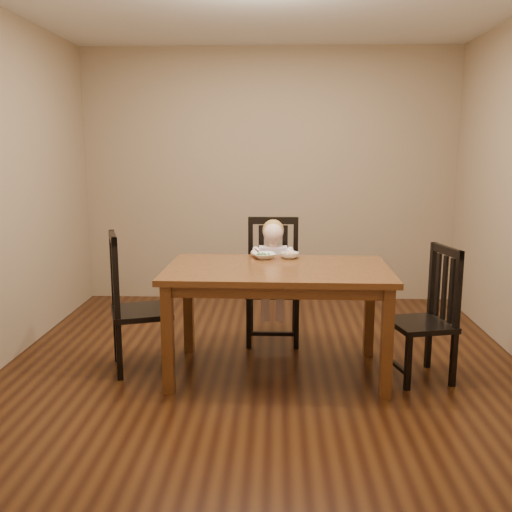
{
  "coord_description": "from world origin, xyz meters",
  "views": [
    {
      "loc": [
        0.1,
        -4.2,
        1.65
      ],
      "look_at": [
        -0.07,
        0.25,
        0.81
      ],
      "focal_mm": 40.0,
      "sensor_mm": 36.0,
      "label": 1
    }
  ],
  "objects_px": {
    "chair_right": "(427,316)",
    "bowl_veg": "(289,255)",
    "toddler": "(273,268)",
    "bowl_peas": "(264,256)",
    "dining_table": "(278,280)",
    "chair_left": "(134,305)",
    "chair_child": "(273,282)"
  },
  "relations": [
    {
      "from": "chair_right",
      "to": "toddler",
      "type": "xyz_separation_m",
      "value": [
        -1.11,
        0.77,
        0.18
      ]
    },
    {
      "from": "chair_right",
      "to": "bowl_peas",
      "type": "bearing_deg",
      "value": 58.93
    },
    {
      "from": "dining_table",
      "to": "chair_child",
      "type": "bearing_deg",
      "value": 93.0
    },
    {
      "from": "chair_right",
      "to": "bowl_veg",
      "type": "height_order",
      "value": "chair_right"
    },
    {
      "from": "dining_table",
      "to": "chair_left",
      "type": "height_order",
      "value": "chair_left"
    },
    {
      "from": "chair_right",
      "to": "bowl_veg",
      "type": "bearing_deg",
      "value": 54.7
    },
    {
      "from": "chair_right",
      "to": "bowl_veg",
      "type": "relative_size",
      "value": 6.53
    },
    {
      "from": "chair_left",
      "to": "chair_right",
      "type": "relative_size",
      "value": 1.08
    },
    {
      "from": "dining_table",
      "to": "chair_right",
      "type": "height_order",
      "value": "chair_right"
    },
    {
      "from": "dining_table",
      "to": "bowl_peas",
      "type": "distance_m",
      "value": 0.35
    },
    {
      "from": "toddler",
      "to": "bowl_peas",
      "type": "xyz_separation_m",
      "value": [
        -0.07,
        -0.4,
        0.18
      ]
    },
    {
      "from": "chair_left",
      "to": "chair_right",
      "type": "height_order",
      "value": "chair_left"
    },
    {
      "from": "toddler",
      "to": "bowl_veg",
      "type": "relative_size",
      "value": 3.7
    },
    {
      "from": "dining_table",
      "to": "bowl_veg",
      "type": "distance_m",
      "value": 0.37
    },
    {
      "from": "bowl_veg",
      "to": "bowl_peas",
      "type": "bearing_deg",
      "value": -174.48
    },
    {
      "from": "chair_left",
      "to": "bowl_veg",
      "type": "xyz_separation_m",
      "value": [
        1.16,
        0.29,
        0.33
      ]
    },
    {
      "from": "dining_table",
      "to": "bowl_peas",
      "type": "xyz_separation_m",
      "value": [
        -0.11,
        0.32,
        0.12
      ]
    },
    {
      "from": "chair_left",
      "to": "chair_right",
      "type": "distance_m",
      "value": 2.15
    },
    {
      "from": "chair_right",
      "to": "toddler",
      "type": "bearing_deg",
      "value": 41.89
    },
    {
      "from": "dining_table",
      "to": "toddler",
      "type": "distance_m",
      "value": 0.71
    },
    {
      "from": "chair_child",
      "to": "bowl_peas",
      "type": "distance_m",
      "value": 0.55
    },
    {
      "from": "bowl_veg",
      "to": "chair_right",
      "type": "bearing_deg",
      "value": -21.86
    },
    {
      "from": "chair_right",
      "to": "toddler",
      "type": "relative_size",
      "value": 1.77
    },
    {
      "from": "chair_right",
      "to": "bowl_peas",
      "type": "xyz_separation_m",
      "value": [
        -1.18,
        0.38,
        0.36
      ]
    },
    {
      "from": "bowl_veg",
      "to": "toddler",
      "type": "bearing_deg",
      "value": 109.2
    },
    {
      "from": "bowl_veg",
      "to": "chair_child",
      "type": "bearing_deg",
      "value": 106.97
    },
    {
      "from": "toddler",
      "to": "bowl_peas",
      "type": "relative_size",
      "value": 3.09
    },
    {
      "from": "chair_child",
      "to": "toddler",
      "type": "height_order",
      "value": "chair_child"
    },
    {
      "from": "chair_left",
      "to": "bowl_peas",
      "type": "xyz_separation_m",
      "value": [
        0.97,
        0.27,
        0.33
      ]
    },
    {
      "from": "bowl_veg",
      "to": "dining_table",
      "type": "bearing_deg",
      "value": -105.26
    },
    {
      "from": "dining_table",
      "to": "bowl_veg",
      "type": "relative_size",
      "value": 10.97
    },
    {
      "from": "dining_table",
      "to": "chair_right",
      "type": "xyz_separation_m",
      "value": [
        1.07,
        -0.06,
        -0.25
      ]
    }
  ]
}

